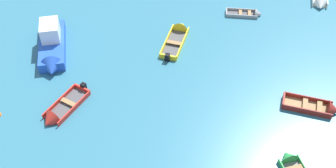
{
  "coord_description": "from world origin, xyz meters",
  "views": [
    {
      "loc": [
        3.79,
        1.19,
        22.17
      ],
      "look_at": [
        0.0,
        22.46,
        0.15
      ],
      "focal_mm": 43.97,
      "sensor_mm": 36.0,
      "label": 1
    }
  ],
  "objects_px": {
    "motor_launch_blue_outer_left": "(52,46)",
    "rowboat_yellow_cluster_inner": "(178,33)",
    "rowboat_white_foreground_center": "(320,1)",
    "rowboat_grey_midfield_left": "(251,14)",
    "rowboat_green_far_right": "(292,165)",
    "rowboat_maroon_back_row_right": "(321,108)",
    "rowboat_red_far_back": "(57,114)"
  },
  "relations": [
    {
      "from": "rowboat_grey_midfield_left",
      "to": "rowboat_red_far_back",
      "type": "relative_size",
      "value": 0.75
    },
    {
      "from": "rowboat_white_foreground_center",
      "to": "rowboat_yellow_cluster_inner",
      "type": "distance_m",
      "value": 14.13
    },
    {
      "from": "rowboat_red_far_back",
      "to": "rowboat_maroon_back_row_right",
      "type": "bearing_deg",
      "value": 11.72
    },
    {
      "from": "rowboat_grey_midfield_left",
      "to": "rowboat_white_foreground_center",
      "type": "height_order",
      "value": "rowboat_white_foreground_center"
    },
    {
      "from": "rowboat_white_foreground_center",
      "to": "motor_launch_blue_outer_left",
      "type": "relative_size",
      "value": 0.65
    },
    {
      "from": "rowboat_grey_midfield_left",
      "to": "rowboat_white_foreground_center",
      "type": "xyz_separation_m",
      "value": [
        6.21,
        3.05,
        0.07
      ]
    },
    {
      "from": "motor_launch_blue_outer_left",
      "to": "rowboat_red_far_back",
      "type": "height_order",
      "value": "motor_launch_blue_outer_left"
    },
    {
      "from": "rowboat_grey_midfield_left",
      "to": "rowboat_yellow_cluster_inner",
      "type": "distance_m",
      "value": 7.24
    },
    {
      "from": "rowboat_red_far_back",
      "to": "rowboat_yellow_cluster_inner",
      "type": "relative_size",
      "value": 0.87
    },
    {
      "from": "motor_launch_blue_outer_left",
      "to": "rowboat_yellow_cluster_inner",
      "type": "xyz_separation_m",
      "value": [
        9.71,
        4.01,
        -0.51
      ]
    },
    {
      "from": "rowboat_maroon_back_row_right",
      "to": "rowboat_green_far_right",
      "type": "height_order",
      "value": "rowboat_maroon_back_row_right"
    },
    {
      "from": "rowboat_yellow_cluster_inner",
      "to": "rowboat_white_foreground_center",
      "type": "bearing_deg",
      "value": 29.92
    },
    {
      "from": "rowboat_red_far_back",
      "to": "rowboat_white_foreground_center",
      "type": "bearing_deg",
      "value": 42.23
    },
    {
      "from": "rowboat_grey_midfield_left",
      "to": "rowboat_green_far_right",
      "type": "relative_size",
      "value": 0.85
    },
    {
      "from": "rowboat_maroon_back_row_right",
      "to": "rowboat_yellow_cluster_inner",
      "type": "height_order",
      "value": "rowboat_yellow_cluster_inner"
    },
    {
      "from": "rowboat_white_foreground_center",
      "to": "rowboat_green_far_right",
      "type": "xyz_separation_m",
      "value": [
        -3.16,
        -18.81,
        -0.05
      ]
    },
    {
      "from": "rowboat_maroon_back_row_right",
      "to": "rowboat_white_foreground_center",
      "type": "bearing_deg",
      "value": 86.09
    },
    {
      "from": "rowboat_white_foreground_center",
      "to": "rowboat_red_far_back",
      "type": "xyz_separation_m",
      "value": [
        -19.19,
        -17.42,
        -0.03
      ]
    },
    {
      "from": "rowboat_maroon_back_row_right",
      "to": "motor_launch_blue_outer_left",
      "type": "bearing_deg",
      "value": 173.03
    },
    {
      "from": "rowboat_maroon_back_row_right",
      "to": "motor_launch_blue_outer_left",
      "type": "relative_size",
      "value": 0.61
    },
    {
      "from": "rowboat_red_far_back",
      "to": "rowboat_green_far_right",
      "type": "xyz_separation_m",
      "value": [
        16.03,
        -1.39,
        -0.02
      ]
    },
    {
      "from": "rowboat_grey_midfield_left",
      "to": "rowboat_maroon_back_row_right",
      "type": "xyz_separation_m",
      "value": [
        5.27,
        -10.58,
        0.07
      ]
    },
    {
      "from": "motor_launch_blue_outer_left",
      "to": "rowboat_maroon_back_row_right",
      "type": "bearing_deg",
      "value": -6.97
    },
    {
      "from": "rowboat_white_foreground_center",
      "to": "rowboat_green_far_right",
      "type": "bearing_deg",
      "value": -99.52
    },
    {
      "from": "rowboat_white_foreground_center",
      "to": "rowboat_yellow_cluster_inner",
      "type": "bearing_deg",
      "value": -150.08
    },
    {
      "from": "rowboat_white_foreground_center",
      "to": "rowboat_green_far_right",
      "type": "distance_m",
      "value": 19.07
    },
    {
      "from": "rowboat_grey_midfield_left",
      "to": "motor_launch_blue_outer_left",
      "type": "bearing_deg",
      "value": -153.06
    },
    {
      "from": "rowboat_white_foreground_center",
      "to": "rowboat_red_far_back",
      "type": "bearing_deg",
      "value": -137.77
    },
    {
      "from": "rowboat_white_foreground_center",
      "to": "motor_launch_blue_outer_left",
      "type": "xyz_separation_m",
      "value": [
        -21.96,
        -11.06,
        0.49
      ]
    },
    {
      "from": "rowboat_maroon_back_row_right",
      "to": "rowboat_yellow_cluster_inner",
      "type": "xyz_separation_m",
      "value": [
        -11.31,
        6.58,
        -0.01
      ]
    },
    {
      "from": "motor_launch_blue_outer_left",
      "to": "rowboat_white_foreground_center",
      "type": "bearing_deg",
      "value": 26.73
    },
    {
      "from": "rowboat_grey_midfield_left",
      "to": "rowboat_red_far_back",
      "type": "xyz_separation_m",
      "value": [
        -12.98,
        -14.36,
        0.04
      ]
    }
  ]
}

